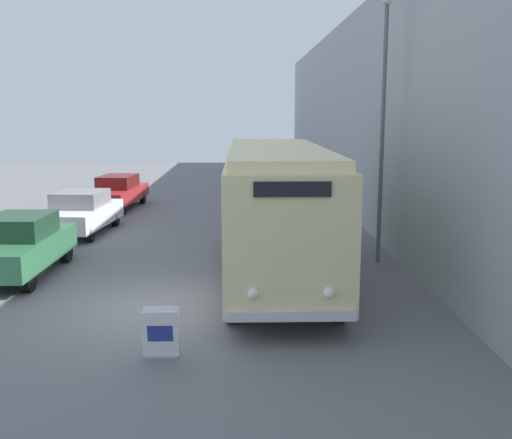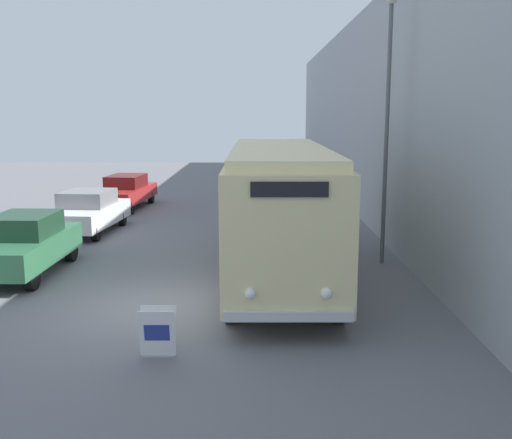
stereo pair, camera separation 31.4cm
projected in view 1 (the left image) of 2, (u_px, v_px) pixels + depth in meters
ground_plane at (156, 308)px, 13.57m from camera, size 80.00×80.00×0.00m
building_wall_right at (368, 116)px, 22.82m from camera, size 0.30×60.00×8.50m
vintage_bus at (276, 205)px, 15.80m from camera, size 2.58×9.82×3.49m
sign_board at (161, 334)px, 10.81m from camera, size 0.66×0.34×0.90m
streetlamp at (384, 96)px, 16.86m from camera, size 0.36×0.36×7.65m
parked_car_near at (20, 245)px, 16.17m from camera, size 1.90×4.43×1.65m
parked_car_mid at (80, 212)px, 21.89m from camera, size 2.35×4.47×1.54m
parked_car_far at (118, 192)px, 27.50m from camera, size 2.18×4.84×1.52m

